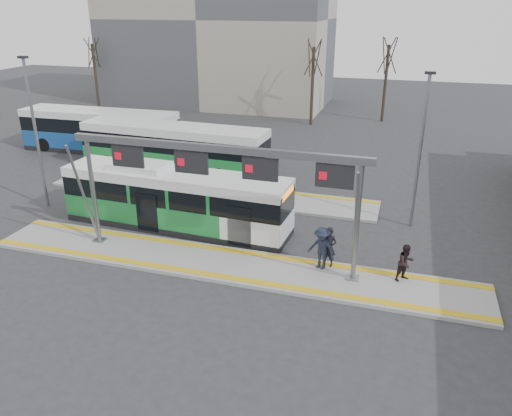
{
  "coord_description": "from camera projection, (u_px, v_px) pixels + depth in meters",
  "views": [
    {
      "loc": [
        6.95,
        -17.97,
        10.73
      ],
      "look_at": [
        0.5,
        3.0,
        1.61
      ],
      "focal_mm": 35.0,
      "sensor_mm": 36.0,
      "label": 1
    }
  ],
  "objects": [
    {
      "name": "tree_far",
      "position": [
        93.0,
        53.0,
        51.98
      ],
      "size": [
        1.4,
        1.4,
        7.54
      ],
      "color": "#382B21",
      "rests_on": "ground"
    },
    {
      "name": "lamp_east",
      "position": [
        420.0,
        149.0,
        24.15
      ],
      "size": [
        0.5,
        0.25,
        7.76
      ],
      "color": "slate",
      "rests_on": "ground"
    },
    {
      "name": "bg_bus_green",
      "position": [
        174.0,
        149.0,
        33.35
      ],
      "size": [
        12.86,
        3.3,
        3.19
      ],
      "rotation": [
        0.0,
        0.0,
        -0.05
      ],
      "color": "black",
      "rests_on": "ground"
    },
    {
      "name": "gantry",
      "position": [
        217.0,
        170.0,
        20.54
      ],
      "size": [
        13.0,
        1.68,
        5.2
      ],
      "color": "slate",
      "rests_on": "platform_main"
    },
    {
      "name": "lamp_west",
      "position": [
        35.0,
        131.0,
        26.57
      ],
      "size": [
        0.5,
        0.25,
        8.18
      ],
      "color": "slate",
      "rests_on": "ground"
    },
    {
      "name": "passenger_a",
      "position": [
        329.0,
        247.0,
        21.26
      ],
      "size": [
        0.72,
        0.54,
        1.77
      ],
      "primitive_type": "imported",
      "rotation": [
        0.0,
        0.0,
        -0.2
      ],
      "color": "black",
      "rests_on": "platform_main"
    },
    {
      "name": "tactile_main",
      "position": [
        225.0,
        262.0,
        21.8
      ],
      "size": [
        22.0,
        2.65,
        0.02
      ],
      "color": "gold",
      "rests_on": "platform_main"
    },
    {
      "name": "ground",
      "position": [
        225.0,
        266.0,
        21.87
      ],
      "size": [
        120.0,
        120.0,
        0.0
      ],
      "primitive_type": "plane",
      "color": "#2D2D30",
      "rests_on": "ground"
    },
    {
      "name": "tree_mid",
      "position": [
        388.0,
        56.0,
        45.88
      ],
      "size": [
        1.4,
        1.4,
        8.0
      ],
      "color": "#382B21",
      "rests_on": "ground"
    },
    {
      "name": "bg_bus_blue",
      "position": [
        100.0,
        131.0,
        37.95
      ],
      "size": [
        12.15,
        2.94,
        3.16
      ],
      "rotation": [
        0.0,
        0.0,
        0.02
      ],
      "color": "black",
      "rests_on": "ground"
    },
    {
      "name": "platform_main",
      "position": [
        225.0,
        264.0,
        21.84
      ],
      "size": [
        22.0,
        3.0,
        0.15
      ],
      "primitive_type": "cube",
      "color": "gray",
      "rests_on": "ground"
    },
    {
      "name": "hero_bus",
      "position": [
        175.0,
        200.0,
        25.13
      ],
      "size": [
        11.8,
        3.03,
        3.22
      ],
      "rotation": [
        0.0,
        0.0,
        -0.05
      ],
      "color": "black",
      "rests_on": "ground"
    },
    {
      "name": "passenger_c",
      "position": [
        322.0,
        248.0,
        21.01
      ],
      "size": [
        1.4,
        1.07,
        1.91
      ],
      "primitive_type": "imported",
      "rotation": [
        0.0,
        0.0,
        -0.33
      ],
      "color": "#1D2335",
      "rests_on": "platform_main"
    },
    {
      "name": "passenger_b",
      "position": [
        406.0,
        263.0,
        20.18
      ],
      "size": [
        0.97,
        0.96,
        1.58
      ],
      "primitive_type": "imported",
      "rotation": [
        0.0,
        0.0,
        0.76
      ],
      "color": "black",
      "rests_on": "platform_main"
    },
    {
      "name": "tactile_second",
      "position": [
        216.0,
        185.0,
        30.97
      ],
      "size": [
        20.0,
        0.35,
        0.02
      ],
      "color": "gold",
      "rests_on": "platform_second"
    },
    {
      "name": "apartment_block",
      "position": [
        218.0,
        16.0,
        53.91
      ],
      "size": [
        24.5,
        12.5,
        18.4
      ],
      "color": "#A39A88",
      "rests_on": "ground"
    },
    {
      "name": "platform_second",
      "position": [
        209.0,
        193.0,
        29.98
      ],
      "size": [
        20.0,
        3.0,
        0.15
      ],
      "primitive_type": "cube",
      "color": "gray",
      "rests_on": "ground"
    },
    {
      "name": "tree_left",
      "position": [
        314.0,
        58.0,
        44.65
      ],
      "size": [
        1.4,
        1.4,
        7.92
      ],
      "color": "#382B21",
      "rests_on": "ground"
    }
  ]
}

